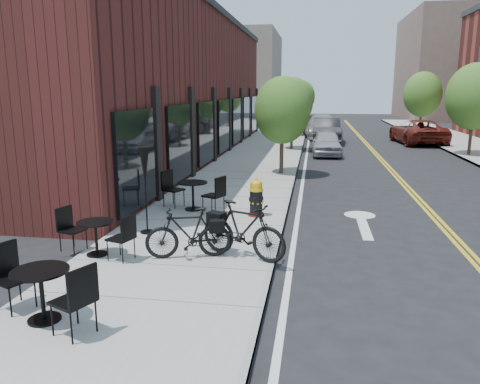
{
  "coord_description": "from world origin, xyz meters",
  "views": [
    {
      "loc": [
        0.69,
        -9.62,
        3.41
      ],
      "look_at": [
        -1.04,
        1.2,
        1.0
      ],
      "focal_mm": 35.0,
      "sensor_mm": 36.0,
      "label": 1
    }
  ],
  "objects_px": {
    "bicycle_right": "(243,230)",
    "patio_umbrella": "(145,172)",
    "bicycle_left": "(188,233)",
    "bistro_set_a": "(41,288)",
    "parked_car_far": "(418,132)",
    "parked_car_c": "(321,127)",
    "bistro_set_b": "(96,233)",
    "parked_car_b": "(326,130)",
    "fire_hydrant": "(256,198)",
    "parked_car_a": "(327,143)",
    "bistro_set_c": "(193,192)"
  },
  "relations": [
    {
      "from": "bicycle_right",
      "to": "parked_car_b",
      "type": "bearing_deg",
      "value": 17.01
    },
    {
      "from": "patio_umbrella",
      "to": "parked_car_far",
      "type": "bearing_deg",
      "value": 64.31
    },
    {
      "from": "parked_car_c",
      "to": "parked_car_far",
      "type": "height_order",
      "value": "parked_car_c"
    },
    {
      "from": "bistro_set_a",
      "to": "bistro_set_b",
      "type": "xyz_separation_m",
      "value": [
        -0.49,
        2.72,
        -0.05
      ]
    },
    {
      "from": "bistro_set_a",
      "to": "parked_car_a",
      "type": "xyz_separation_m",
      "value": [
        4.43,
        19.33,
        0.01
      ]
    },
    {
      "from": "fire_hydrant",
      "to": "bistro_set_c",
      "type": "bearing_deg",
      "value": 146.58
    },
    {
      "from": "bistro_set_b",
      "to": "parked_car_far",
      "type": "bearing_deg",
      "value": 81.52
    },
    {
      "from": "parked_car_a",
      "to": "parked_car_far",
      "type": "bearing_deg",
      "value": 46.09
    },
    {
      "from": "patio_umbrella",
      "to": "parked_car_c",
      "type": "bearing_deg",
      "value": 80.01
    },
    {
      "from": "bicycle_left",
      "to": "bistro_set_b",
      "type": "bearing_deg",
      "value": -102.21
    },
    {
      "from": "bicycle_left",
      "to": "bistro_set_c",
      "type": "distance_m",
      "value": 3.83
    },
    {
      "from": "bistro_set_c",
      "to": "parked_car_c",
      "type": "bearing_deg",
      "value": 103.95
    },
    {
      "from": "fire_hydrant",
      "to": "bicycle_left",
      "type": "distance_m",
      "value": 3.5
    },
    {
      "from": "parked_car_c",
      "to": "bicycle_right",
      "type": "bearing_deg",
      "value": -101.66
    },
    {
      "from": "fire_hydrant",
      "to": "bicycle_left",
      "type": "relative_size",
      "value": 0.59
    },
    {
      "from": "bistro_set_c",
      "to": "parked_car_a",
      "type": "bearing_deg",
      "value": 96.53
    },
    {
      "from": "bicycle_left",
      "to": "parked_car_a",
      "type": "bearing_deg",
      "value": 153.08
    },
    {
      "from": "parked_car_far",
      "to": "parked_car_a",
      "type": "bearing_deg",
      "value": 41.84
    },
    {
      "from": "bistro_set_b",
      "to": "parked_car_b",
      "type": "xyz_separation_m",
      "value": [
        5.02,
        22.69,
        0.22
      ]
    },
    {
      "from": "bicycle_left",
      "to": "patio_umbrella",
      "type": "height_order",
      "value": "patio_umbrella"
    },
    {
      "from": "bistro_set_b",
      "to": "parked_car_a",
      "type": "relative_size",
      "value": 0.47
    },
    {
      "from": "bistro_set_b",
      "to": "parked_car_b",
      "type": "height_order",
      "value": "parked_car_b"
    },
    {
      "from": "bistro_set_c",
      "to": "patio_umbrella",
      "type": "relative_size",
      "value": 0.95
    },
    {
      "from": "patio_umbrella",
      "to": "bicycle_right",
      "type": "bearing_deg",
      "value": -27.51
    },
    {
      "from": "parked_car_a",
      "to": "bistro_set_c",
      "type": "bearing_deg",
      "value": -108.57
    },
    {
      "from": "fire_hydrant",
      "to": "parked_car_a",
      "type": "height_order",
      "value": "parked_car_a"
    },
    {
      "from": "bistro_set_c",
      "to": "parked_car_far",
      "type": "xyz_separation_m",
      "value": [
        9.79,
        19.16,
        0.13
      ]
    },
    {
      "from": "bistro_set_a",
      "to": "parked_car_a",
      "type": "bearing_deg",
      "value": 101.04
    },
    {
      "from": "bistro_set_a",
      "to": "parked_car_b",
      "type": "distance_m",
      "value": 25.81
    },
    {
      "from": "bicycle_right",
      "to": "bistro_set_c",
      "type": "xyz_separation_m",
      "value": [
        -1.95,
        3.55,
        -0.06
      ]
    },
    {
      "from": "bistro_set_b",
      "to": "parked_car_a",
      "type": "distance_m",
      "value": 17.33
    },
    {
      "from": "fire_hydrant",
      "to": "parked_car_b",
      "type": "bearing_deg",
      "value": 60.79
    },
    {
      "from": "bicycle_right",
      "to": "patio_umbrella",
      "type": "distance_m",
      "value": 2.91
    },
    {
      "from": "bistro_set_a",
      "to": "parked_car_far",
      "type": "bearing_deg",
      "value": 92.15
    },
    {
      "from": "bicycle_left",
      "to": "bistro_set_a",
      "type": "bearing_deg",
      "value": -42.44
    },
    {
      "from": "bicycle_left",
      "to": "patio_umbrella",
      "type": "distance_m",
      "value": 2.23
    },
    {
      "from": "bicycle_right",
      "to": "parked_car_a",
      "type": "xyz_separation_m",
      "value": [
        1.97,
        16.3,
        -0.06
      ]
    },
    {
      "from": "patio_umbrella",
      "to": "bistro_set_a",
      "type": "bearing_deg",
      "value": -89.93
    },
    {
      "from": "bicycle_right",
      "to": "bistro_set_c",
      "type": "distance_m",
      "value": 4.05
    },
    {
      "from": "bistro_set_b",
      "to": "patio_umbrella",
      "type": "height_order",
      "value": "patio_umbrella"
    },
    {
      "from": "bistro_set_a",
      "to": "bistro_set_c",
      "type": "distance_m",
      "value": 6.6
    },
    {
      "from": "parked_car_a",
      "to": "parked_car_b",
      "type": "bearing_deg",
      "value": 87.59
    },
    {
      "from": "patio_umbrella",
      "to": "parked_car_b",
      "type": "distance_m",
      "value": 21.59
    },
    {
      "from": "bistro_set_b",
      "to": "parked_car_b",
      "type": "relative_size",
      "value": 0.36
    },
    {
      "from": "bistro_set_c",
      "to": "patio_umbrella",
      "type": "distance_m",
      "value": 2.5
    },
    {
      "from": "bicycle_left",
      "to": "parked_car_c",
      "type": "relative_size",
      "value": 0.3
    },
    {
      "from": "bistro_set_b",
      "to": "bistro_set_c",
      "type": "bearing_deg",
      "value": 92.12
    },
    {
      "from": "bistro_set_c",
      "to": "fire_hydrant",
      "type": "bearing_deg",
      "value": 12.85
    },
    {
      "from": "fire_hydrant",
      "to": "parked_car_a",
      "type": "bearing_deg",
      "value": 58.22
    },
    {
      "from": "bistro_set_a",
      "to": "fire_hydrant",
      "type": "bearing_deg",
      "value": 93.51
    }
  ]
}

